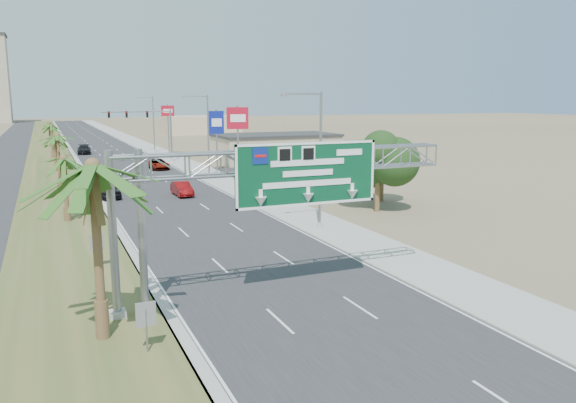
% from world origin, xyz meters
% --- Properties ---
extents(ground, '(600.00, 600.00, 0.00)m').
position_xyz_m(ground, '(0.00, 0.00, 0.00)').
color(ground, '#8C7A59').
rests_on(ground, ground).
extents(road, '(12.00, 300.00, 0.02)m').
position_xyz_m(road, '(0.00, 110.00, 0.01)').
color(road, '#28282B').
rests_on(road, ground).
extents(sidewalk_right, '(4.00, 300.00, 0.10)m').
position_xyz_m(sidewalk_right, '(8.50, 110.00, 0.05)').
color(sidewalk_right, '#9E9B93').
rests_on(sidewalk_right, ground).
extents(median_grass, '(7.00, 300.00, 0.12)m').
position_xyz_m(median_grass, '(-10.00, 110.00, 0.06)').
color(median_grass, '#3E4E22').
rests_on(median_grass, ground).
extents(opposing_road, '(8.00, 300.00, 0.02)m').
position_xyz_m(opposing_road, '(-17.00, 110.00, 0.01)').
color(opposing_road, '#28282B').
rests_on(opposing_road, ground).
extents(sign_gantry, '(16.75, 1.24, 7.50)m').
position_xyz_m(sign_gantry, '(-1.06, 9.93, 6.06)').
color(sign_gantry, gray).
rests_on(sign_gantry, ground).
extents(palm_near, '(5.70, 5.70, 8.35)m').
position_xyz_m(palm_near, '(-9.20, 8.00, 6.93)').
color(palm_near, brown).
rests_on(palm_near, ground).
extents(palm_row_b, '(3.99, 3.99, 5.95)m').
position_xyz_m(palm_row_b, '(-9.50, 32.00, 4.90)').
color(palm_row_b, brown).
rests_on(palm_row_b, ground).
extents(palm_row_c, '(3.99, 3.99, 6.75)m').
position_xyz_m(palm_row_c, '(-9.50, 48.00, 5.66)').
color(palm_row_c, brown).
rests_on(palm_row_c, ground).
extents(palm_row_d, '(3.99, 3.99, 5.45)m').
position_xyz_m(palm_row_d, '(-9.50, 66.00, 4.42)').
color(palm_row_d, brown).
rests_on(palm_row_d, ground).
extents(palm_row_e, '(3.99, 3.99, 6.15)m').
position_xyz_m(palm_row_e, '(-9.50, 85.00, 5.09)').
color(palm_row_e, brown).
rests_on(palm_row_e, ground).
extents(palm_row_f, '(3.99, 3.99, 5.75)m').
position_xyz_m(palm_row_f, '(-9.50, 110.00, 4.71)').
color(palm_row_f, brown).
rests_on(palm_row_f, ground).
extents(streetlight_near, '(3.27, 0.44, 10.00)m').
position_xyz_m(streetlight_near, '(7.30, 22.00, 4.69)').
color(streetlight_near, gray).
rests_on(streetlight_near, ground).
extents(streetlight_mid, '(3.27, 0.44, 10.00)m').
position_xyz_m(streetlight_mid, '(7.30, 52.00, 4.69)').
color(streetlight_mid, gray).
rests_on(streetlight_mid, ground).
extents(streetlight_far, '(3.27, 0.44, 10.00)m').
position_xyz_m(streetlight_far, '(7.30, 88.00, 4.69)').
color(streetlight_far, gray).
rests_on(streetlight_far, ground).
extents(signal_mast, '(10.28, 0.71, 8.00)m').
position_xyz_m(signal_mast, '(5.17, 71.97, 4.85)').
color(signal_mast, gray).
rests_on(signal_mast, ground).
extents(store_building, '(18.00, 10.00, 4.00)m').
position_xyz_m(store_building, '(22.00, 66.00, 2.00)').
color(store_building, '#CBB089').
rests_on(store_building, ground).
extents(oak_near, '(4.50, 4.50, 6.80)m').
position_xyz_m(oak_near, '(15.00, 26.00, 4.53)').
color(oak_near, brown).
rests_on(oak_near, ground).
extents(oak_far, '(3.50, 3.50, 5.60)m').
position_xyz_m(oak_far, '(18.00, 30.00, 3.82)').
color(oak_far, brown).
rests_on(oak_far, ground).
extents(median_signback_a, '(0.75, 0.08, 2.08)m').
position_xyz_m(median_signback_a, '(-7.80, 6.00, 1.45)').
color(median_signback_a, gray).
rests_on(median_signback_a, ground).
extents(median_signback_b, '(0.75, 0.08, 2.08)m').
position_xyz_m(median_signback_b, '(-8.50, 18.00, 1.45)').
color(median_signback_b, gray).
rests_on(median_signback_b, ground).
extents(building_distant_right, '(20.00, 12.00, 5.00)m').
position_xyz_m(building_distant_right, '(30.00, 140.00, 2.50)').
color(building_distant_right, '#CBB089').
rests_on(building_distant_right, ground).
extents(car_left_lane, '(2.50, 5.13, 1.69)m').
position_xyz_m(car_left_lane, '(-5.49, 42.30, 0.84)').
color(car_left_lane, black).
rests_on(car_left_lane, ground).
extents(car_mid_lane, '(1.56, 4.23, 1.38)m').
position_xyz_m(car_mid_lane, '(1.50, 40.58, 0.69)').
color(car_mid_lane, '#6C090B').
rests_on(car_mid_lane, ground).
extents(car_right_lane, '(2.42, 5.05, 1.39)m').
position_xyz_m(car_right_lane, '(3.48, 63.24, 0.69)').
color(car_right_lane, gray).
rests_on(car_right_lane, ground).
extents(car_far, '(2.58, 5.55, 1.57)m').
position_xyz_m(car_far, '(-4.33, 90.78, 0.78)').
color(car_far, black).
rests_on(car_far, ground).
extents(pole_sign_red_near, '(2.40, 0.89, 8.82)m').
position_xyz_m(pole_sign_red_near, '(9.12, 45.63, 6.92)').
color(pole_sign_red_near, gray).
rests_on(pole_sign_red_near, ground).
extents(pole_sign_blue, '(2.02, 0.48, 8.18)m').
position_xyz_m(pole_sign_blue, '(10.30, 57.98, 6.12)').
color(pole_sign_blue, gray).
rests_on(pole_sign_blue, ground).
extents(pole_sign_red_far, '(2.16, 1.09, 8.66)m').
position_xyz_m(pole_sign_red_far, '(9.12, 83.28, 6.84)').
color(pole_sign_red_far, gray).
rests_on(pole_sign_red_far, ground).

